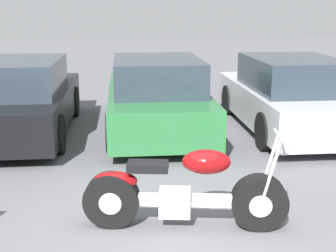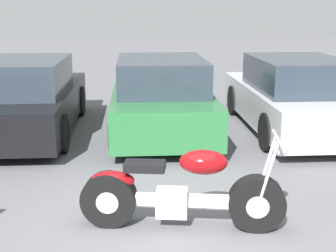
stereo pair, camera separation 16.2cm
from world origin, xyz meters
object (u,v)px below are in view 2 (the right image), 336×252
(parked_car_silver, at_px, (294,96))
(parked_car_green, at_px, (161,97))
(motorcycle, at_px, (180,193))
(parked_car_black, at_px, (25,98))

(parked_car_silver, bearing_deg, parked_car_green, 176.65)
(motorcycle, height_order, parked_car_green, parked_car_green)
(parked_car_silver, bearing_deg, parked_car_black, 178.18)
(parked_car_green, bearing_deg, parked_car_silver, -3.35)
(parked_car_black, xyz_separation_m, parked_car_green, (2.57, -0.01, 0.00))
(motorcycle, distance_m, parked_car_green, 4.14)
(motorcycle, relative_size, parked_car_black, 0.51)
(motorcycle, height_order, parked_car_black, parked_car_black)
(motorcycle, bearing_deg, parked_car_green, 89.60)
(motorcycle, distance_m, parked_car_silver, 4.76)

